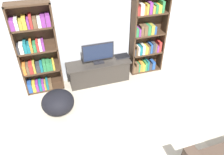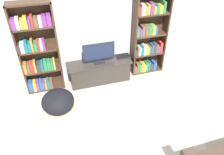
{
  "view_description": "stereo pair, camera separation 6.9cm",
  "coord_description": "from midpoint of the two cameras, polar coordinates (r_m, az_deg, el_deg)",
  "views": [
    {
      "loc": [
        -1.08,
        -0.23,
        3.25
      ],
      "look_at": [
        -0.02,
        3.05,
        0.7
      ],
      "focal_mm": 35.0,
      "sensor_mm": 36.0,
      "label": 1
    },
    {
      "loc": [
        -1.02,
        -0.25,
        3.25
      ],
      "look_at": [
        -0.02,
        3.05,
        0.7
      ],
      "focal_mm": 35.0,
      "sensor_mm": 36.0,
      "label": 2
    }
  ],
  "objects": [
    {
      "name": "wall_back",
      "position": [
        4.99,
        -4.5,
        13.36
      ],
      "size": [
        8.8,
        0.06,
        2.6
      ],
      "color": "silver",
      "rests_on": "ground_plane"
    },
    {
      "name": "television",
      "position": [
        4.94,
        -4.05,
        6.44
      ],
      "size": [
        0.73,
        0.16,
        0.49
      ],
      "color": "black",
      "rests_on": "tv_stand"
    },
    {
      "name": "laptop",
      "position": [
        5.29,
        2.26,
        5.61
      ],
      "size": [
        0.34,
        0.23,
        0.03
      ],
      "color": "#28282D",
      "rests_on": "tv_stand"
    },
    {
      "name": "bookshelf_right",
      "position": [
        5.35,
        8.65,
        10.62
      ],
      "size": [
        0.82,
        0.3,
        2.0
      ],
      "color": "#422D1E",
      "rests_on": "ground_plane"
    },
    {
      "name": "bookshelf_left",
      "position": [
        4.87,
        -19.51,
        6.43
      ],
      "size": [
        0.82,
        0.3,
        2.0
      ],
      "color": "#422D1E",
      "rests_on": "ground_plane"
    },
    {
      "name": "tv_stand",
      "position": [
        5.23,
        -3.84,
        1.56
      ],
      "size": [
        1.5,
        0.46,
        0.52
      ],
      "color": "#332D28",
      "rests_on": "ground_plane"
    },
    {
      "name": "beanbag_ottoman",
      "position": [
        4.57,
        -14.37,
        -6.25
      ],
      "size": [
        0.65,
        0.65,
        0.46
      ],
      "primitive_type": "ellipsoid",
      "color": "black",
      "rests_on": "ground_plane"
    },
    {
      "name": "area_rug",
      "position": [
        4.2,
        5.2,
        -14.26
      ],
      "size": [
        2.26,
        1.63,
        0.02
      ],
      "color": "beige",
      "rests_on": "ground_plane"
    }
  ]
}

